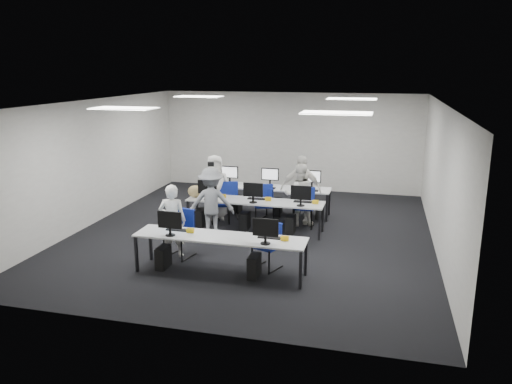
% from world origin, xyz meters
% --- Properties ---
extents(room, '(9.00, 9.02, 3.00)m').
position_xyz_m(room, '(0.00, 0.00, 1.50)').
color(room, black).
rests_on(room, ground).
extents(ceiling_panels, '(5.20, 4.60, 0.02)m').
position_xyz_m(ceiling_panels, '(0.00, 0.00, 2.98)').
color(ceiling_panels, white).
rests_on(ceiling_panels, room).
extents(desk_front, '(3.20, 0.70, 0.73)m').
position_xyz_m(desk_front, '(0.00, -2.40, 0.68)').
color(desk_front, '#ABADB0').
rests_on(desk_front, ground).
extents(desk_mid, '(3.20, 0.70, 0.73)m').
position_xyz_m(desk_mid, '(0.00, 0.20, 0.68)').
color(desk_mid, '#ABADB0').
rests_on(desk_mid, ground).
extents(desk_back, '(3.20, 0.70, 0.73)m').
position_xyz_m(desk_back, '(0.00, 1.60, 0.68)').
color(desk_back, '#ABADB0').
rests_on(desk_back, ground).
extents(equipment_front, '(2.51, 0.41, 1.19)m').
position_xyz_m(equipment_front, '(-0.19, -2.42, 0.36)').
color(equipment_front, '#0D54AE').
rests_on(equipment_front, desk_front).
extents(equipment_mid, '(2.91, 0.41, 1.19)m').
position_xyz_m(equipment_mid, '(-0.19, 0.18, 0.36)').
color(equipment_mid, white).
rests_on(equipment_mid, desk_mid).
extents(equipment_back, '(2.91, 0.41, 1.19)m').
position_xyz_m(equipment_back, '(0.19, 1.62, 0.36)').
color(equipment_back, white).
rests_on(equipment_back, desk_back).
extents(chair_0, '(0.58, 0.61, 0.96)m').
position_xyz_m(chair_0, '(-1.06, -1.77, 0.30)').
color(chair_0, navy).
rests_on(chair_0, ground).
extents(chair_1, '(0.58, 0.60, 0.88)m').
position_xyz_m(chair_1, '(0.79, -1.93, 0.28)').
color(chair_1, navy).
rests_on(chair_1, ground).
extents(chair_2, '(0.59, 0.61, 0.92)m').
position_xyz_m(chair_2, '(-1.01, 0.66, 0.29)').
color(chair_2, navy).
rests_on(chair_2, ground).
extents(chair_3, '(0.59, 0.62, 0.96)m').
position_xyz_m(chair_3, '(0.09, 0.75, 0.30)').
color(chair_3, navy).
rests_on(chair_3, ground).
extents(chair_4, '(0.46, 0.50, 0.93)m').
position_xyz_m(chair_4, '(1.07, 0.82, 0.29)').
color(chair_4, navy).
rests_on(chair_4, ground).
extents(chair_5, '(0.63, 0.66, 0.98)m').
position_xyz_m(chair_5, '(-0.93, 1.09, 0.31)').
color(chair_5, navy).
rests_on(chair_5, ground).
extents(chair_6, '(0.52, 0.54, 0.85)m').
position_xyz_m(chair_6, '(0.12, 1.15, 0.27)').
color(chair_6, navy).
rests_on(chair_6, ground).
extents(chair_7, '(0.60, 0.63, 0.95)m').
position_xyz_m(chair_7, '(1.01, 1.03, 0.30)').
color(chair_7, navy).
rests_on(chair_7, ground).
extents(handbag, '(0.39, 0.29, 0.29)m').
position_xyz_m(handbag, '(-1.45, 0.14, 0.88)').
color(handbag, '#947C4C').
rests_on(handbag, desk_mid).
extents(student_0, '(0.60, 0.45, 1.50)m').
position_xyz_m(student_0, '(-1.21, -1.78, 0.75)').
color(student_0, white).
rests_on(student_0, ground).
extents(student_1, '(0.88, 0.77, 1.52)m').
position_xyz_m(student_1, '(0.92, 0.90, 0.76)').
color(student_1, white).
rests_on(student_1, ground).
extents(student_2, '(0.94, 0.79, 1.63)m').
position_xyz_m(student_2, '(-1.20, 0.87, 0.82)').
color(student_2, white).
rests_on(student_2, ground).
extents(student_3, '(1.01, 0.47, 1.69)m').
position_xyz_m(student_3, '(0.92, 1.08, 0.84)').
color(student_3, white).
rests_on(student_3, ground).
extents(photographer, '(1.15, 0.85, 1.58)m').
position_xyz_m(photographer, '(-0.86, -0.40, 0.79)').
color(photographer, gray).
rests_on(photographer, ground).
extents(dslr_camera, '(0.19, 0.21, 0.10)m').
position_xyz_m(dslr_camera, '(-0.91, -0.23, 1.63)').
color(dslr_camera, black).
rests_on(dslr_camera, photographer).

